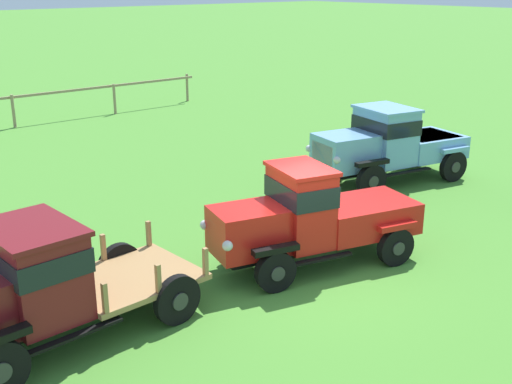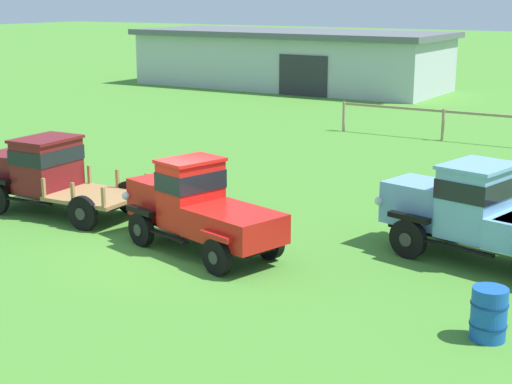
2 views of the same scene
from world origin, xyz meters
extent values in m
plane|color=#47842D|center=(0.00, 0.00, 0.00)|extent=(240.00, 240.00, 0.00)
cylinder|color=#997F60|center=(0.55, 17.31, 0.66)|extent=(0.12, 0.12, 1.32)
cylinder|color=#997F60|center=(4.95, 17.13, 0.66)|extent=(0.12, 0.12, 1.32)
cylinder|color=#997F60|center=(9.17, 17.67, 0.66)|extent=(0.12, 0.12, 1.32)
cube|color=#997F60|center=(2.64, 17.41, 1.20)|extent=(13.26, 0.08, 0.10)
cylinder|color=#2D2D2D|center=(-6.11, -0.10, 0.45)|extent=(0.31, 0.04, 0.31)
cylinder|color=black|center=(-3.03, 0.12, 0.45)|extent=(0.90, 0.19, 0.90)
cylinder|color=#2D2D2D|center=(-3.02, 0.03, 0.45)|extent=(0.31, 0.04, 0.31)
cylinder|color=black|center=(-3.11, 2.00, 0.45)|extent=(0.90, 0.19, 0.90)
cylinder|color=#2D2D2D|center=(-3.12, 2.09, 0.45)|extent=(0.31, 0.04, 0.31)
cube|color=black|center=(-4.68, 0.99, 0.53)|extent=(4.43, 1.23, 0.12)
cube|color=maroon|center=(-5.09, 0.97, 1.29)|extent=(1.23, 1.70, 1.40)
cube|color=black|center=(-5.09, 0.97, 1.61)|extent=(1.28, 1.74, 0.39)
cube|color=maroon|center=(-5.09, 0.97, 2.03)|extent=(1.35, 1.78, 0.08)
cube|color=black|center=(-4.94, 0.06, 0.51)|extent=(1.63, 0.21, 0.05)
cube|color=black|center=(-5.02, 1.90, 0.51)|extent=(1.63, 0.21, 0.05)
cube|color=#9E7547|center=(-3.40, 1.05, 0.64)|extent=(2.31, 1.98, 0.10)
cube|color=#9E7547|center=(-4.36, 0.11, 0.94)|extent=(0.08, 0.08, 0.51)
cube|color=#9E7547|center=(-4.44, 1.89, 0.94)|extent=(0.08, 0.08, 0.51)
cube|color=#9E7547|center=(-3.36, 0.16, 0.94)|extent=(0.08, 0.08, 0.51)
cube|color=#9E7547|center=(-3.44, 1.94, 0.94)|extent=(0.08, 0.08, 0.51)
cube|color=#9E7547|center=(-2.36, 0.20, 0.94)|extent=(0.08, 0.08, 0.51)
cube|color=#9E7547|center=(-2.44, 1.98, 0.94)|extent=(0.08, 0.08, 0.51)
cylinder|color=black|center=(-0.94, -0.07, 0.41)|extent=(0.84, 0.40, 0.81)
cylinder|color=#2D2D2D|center=(-0.97, -0.18, 0.41)|extent=(0.28, 0.10, 0.28)
cylinder|color=black|center=(-0.54, 1.43, 0.41)|extent=(0.84, 0.40, 0.81)
cylinder|color=#2D2D2D|center=(-0.51, 1.54, 0.41)|extent=(0.28, 0.10, 0.28)
cylinder|color=black|center=(1.75, -0.79, 0.41)|extent=(0.84, 0.40, 0.81)
cylinder|color=#2D2D2D|center=(1.72, -0.90, 0.41)|extent=(0.28, 0.10, 0.28)
cylinder|color=black|center=(2.15, 0.71, 0.41)|extent=(0.84, 0.40, 0.81)
cylinder|color=#2D2D2D|center=(2.18, 0.82, 0.41)|extent=(0.28, 0.10, 0.28)
cube|color=black|center=(0.52, 0.34, 0.49)|extent=(4.17, 1.88, 0.12)
cube|color=red|center=(-0.94, 0.74, 1.00)|extent=(1.64, 1.41, 0.91)
cube|color=silver|center=(-1.60, 0.91, 0.96)|extent=(0.28, 0.84, 0.68)
sphere|color=silver|center=(-1.76, 0.35, 1.03)|extent=(0.20, 0.20, 0.20)
sphere|color=silver|center=(-1.46, 1.47, 1.03)|extent=(0.20, 0.20, 0.20)
cube|color=black|center=(-0.94, -0.07, 0.86)|extent=(0.96, 0.43, 0.12)
cube|color=black|center=(-0.54, 1.43, 0.86)|extent=(0.96, 0.43, 0.12)
cube|color=red|center=(0.18, 0.44, 1.31)|extent=(1.24, 1.56, 1.53)
cube|color=black|center=(0.18, 0.44, 1.66)|extent=(1.29, 1.60, 0.43)
cube|color=red|center=(0.18, 0.44, 2.12)|extent=(1.35, 1.64, 0.08)
cube|color=black|center=(0.07, -0.32, 0.47)|extent=(1.28, 0.47, 0.05)
cube|color=black|center=(0.47, 1.15, 0.47)|extent=(1.28, 0.47, 0.05)
cube|color=red|center=(1.65, 0.04, 0.88)|extent=(2.41, 1.93, 0.66)
cube|color=black|center=(1.65, 0.04, 1.18)|extent=(2.03, 1.63, 0.06)
cube|color=red|center=(1.75, -0.79, 0.86)|extent=(0.92, 0.42, 0.12)
cube|color=red|center=(2.15, 0.71, 0.86)|extent=(0.92, 0.42, 0.12)
cylinder|color=black|center=(4.80, 2.44, 0.45)|extent=(0.93, 0.38, 0.91)
cylinder|color=#2D2D2D|center=(4.78, 2.33, 0.45)|extent=(0.32, 0.10, 0.32)
cylinder|color=black|center=(5.19, 4.23, 0.45)|extent=(0.93, 0.38, 0.91)
cylinder|color=#2D2D2D|center=(5.21, 4.33, 0.45)|extent=(0.32, 0.10, 0.32)
cylinder|color=black|center=(7.73, 1.81, 0.45)|extent=(0.93, 0.38, 0.91)
cylinder|color=#2D2D2D|center=(7.71, 1.70, 0.45)|extent=(0.32, 0.10, 0.32)
cylinder|color=black|center=(8.12, 3.60, 0.45)|extent=(0.93, 0.38, 0.91)
cylinder|color=#2D2D2D|center=(8.14, 3.70, 0.45)|extent=(0.32, 0.10, 0.32)
cube|color=black|center=(6.29, 3.05, 0.54)|extent=(4.44, 1.89, 0.12)
cube|color=#70A3D1|center=(4.76, 3.38, 1.09)|extent=(1.81, 1.58, 0.98)
cube|color=silver|center=(4.02, 3.54, 1.04)|extent=(0.27, 1.00, 0.74)
sphere|color=silver|center=(3.87, 2.87, 1.11)|extent=(0.20, 0.20, 0.20)
sphere|color=silver|center=(4.16, 4.21, 1.11)|extent=(0.20, 0.20, 0.20)
cube|color=black|center=(4.80, 2.44, 0.96)|extent=(1.06, 0.41, 0.12)
cube|color=black|center=(5.19, 4.23, 0.96)|extent=(1.06, 0.41, 0.12)
cube|color=#70A3D1|center=(6.11, 3.09, 1.37)|extent=(1.50, 1.83, 1.54)
cube|color=black|center=(6.11, 3.09, 1.71)|extent=(1.55, 1.87, 0.43)
cube|color=#70A3D1|center=(6.11, 3.09, 2.18)|extent=(1.63, 1.92, 0.08)
cube|color=black|center=(6.04, 2.19, 0.52)|extent=(1.66, 0.49, 0.05)
cube|color=black|center=(6.42, 3.94, 0.52)|extent=(1.66, 0.49, 0.05)
cube|color=#70A3D1|center=(7.64, 2.76, 0.92)|extent=(2.25, 2.06, 0.65)
cube|color=black|center=(7.64, 2.76, 1.22)|extent=(1.89, 1.74, 0.06)
cube|color=#70A3D1|center=(7.73, 1.81, 0.96)|extent=(1.02, 0.41, 0.12)
cube|color=#70A3D1|center=(8.12, 3.60, 0.96)|extent=(1.02, 0.41, 0.12)
camera|label=1|loc=(-8.34, -8.27, 5.68)|focal=45.00mm
camera|label=2|loc=(10.83, -13.84, 5.83)|focal=55.00mm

